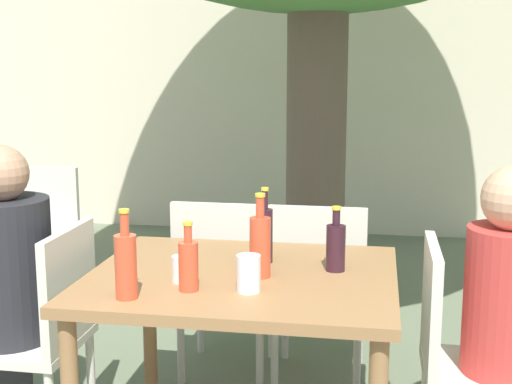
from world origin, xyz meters
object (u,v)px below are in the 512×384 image
Objects in this scene: patio_chair_1 at (461,352)px; soda_bottle_0 at (260,245)px; patio_chair_4 at (37,234)px; wine_bottle_3 at (265,233)px; drinking_glass_1 at (249,273)px; soda_bottle_1 at (126,264)px; patio_chair_2 at (224,279)px; soda_bottle_2 at (188,264)px; wine_bottle_4 at (336,246)px; patio_chair_0 at (44,325)px; patio_chair_3 at (318,284)px; drinking_glass_0 at (181,269)px; dining_table_front at (242,297)px.

soda_bottle_0 reaches higher than patio_chair_1.
soda_bottle_0 reaches higher than patio_chair_4.
drinking_glass_1 is at bearing -89.60° from wine_bottle_3.
soda_bottle_0 reaches higher than wine_bottle_3.
soda_bottle_1 is (-1.12, -0.34, 0.37)m from patio_chair_1.
patio_chair_1 and patio_chair_2 have the same top height.
soda_bottle_2 is 0.98× the size of wine_bottle_4.
patio_chair_4 is 2.89× the size of soda_bottle_0.
patio_chair_2 is at bearing 84.68° from soda_bottle_1.
soda_bottle_2 is (-0.21, -0.19, -0.03)m from soda_bottle_0.
patio_chair_0 is 3.70× the size of soda_bottle_2.
patio_chair_1 is at bearing 15.37° from drinking_glass_1.
patio_chair_2 is 1.00× the size of patio_chair_4.
wine_bottle_4 reaches higher than patio_chair_2.
soda_bottle_0 is at bearing 92.46° from patio_chair_1.
patio_chair_1 is (1.59, 0.00, 0.00)m from patio_chair_0.
soda_bottle_1 is at bearing 62.38° from patio_chair_3.
patio_chair_1 is at bearing -31.15° from patio_chair_4.
soda_bottle_0 is at bearing -154.85° from wine_bottle_4.
wine_bottle_3 is at bearing 166.03° from wine_bottle_4.
soda_bottle_1 is at bearing -142.02° from soda_bottle_0.
wine_bottle_3 is at bearing 117.44° from patio_chair_2.
patio_chair_2 is at bearing 141.16° from patio_chair_0.
soda_bottle_0 reaches higher than patio_chair_0.
patio_chair_1 and patio_chair_3 have the same top height.
patio_chair_3 is 2.96× the size of soda_bottle_1.
patio_chair_4 is 3.01× the size of wine_bottle_3.
patio_chair_0 reaches higher than drinking_glass_0.
patio_chair_4 is at bearing -21.65° from patio_chair_3.
soda_bottle_2 is at bearing -146.28° from wine_bottle_4.
soda_bottle_1 is at bearing 54.32° from patio_chair_0.
patio_chair_3 is at bearing 62.38° from soda_bottle_1.
patio_chair_0 and patio_chair_2 have the same top height.
patio_chair_4 is 7.01× the size of drinking_glass_1.
wine_bottle_3 is (0.38, 0.50, -0.00)m from soda_bottle_1.
patio_chair_4 is 2.18m from soda_bottle_0.
drinking_glass_1 is at bearing -73.24° from dining_table_front.
patio_chair_4 is at bearing 130.35° from soda_bottle_2.
patio_chair_0 and patio_chair_1 have the same top height.
patio_chair_3 is at bearing -21.65° from patio_chair_4.
soda_bottle_0 is at bearing -41.90° from patio_chair_4.
wine_bottle_4 is (0.28, -0.07, -0.02)m from wine_bottle_3.
soda_bottle_2 is (0.08, -0.93, 0.34)m from patio_chair_2.
patio_chair_2 is at bearing 117.44° from wine_bottle_3.
soda_bottle_1 reaches higher than soda_bottle_2.
drinking_glass_0 is (-0.53, -0.23, -0.05)m from wine_bottle_4.
patio_chair_1 is 1.22m from soda_bottle_1.
soda_bottle_1 is 1.25× the size of soda_bottle_2.
drinking_glass_1 is (0.25, -0.06, 0.02)m from drinking_glass_0.
wine_bottle_4 is at bearing 33.26° from soda_bottle_1.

